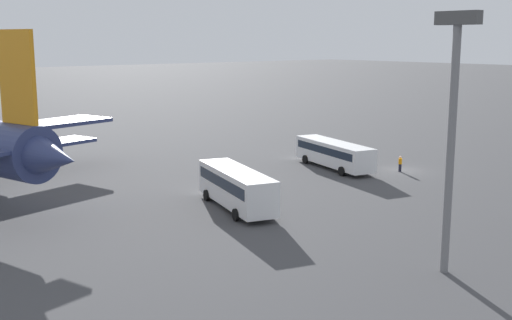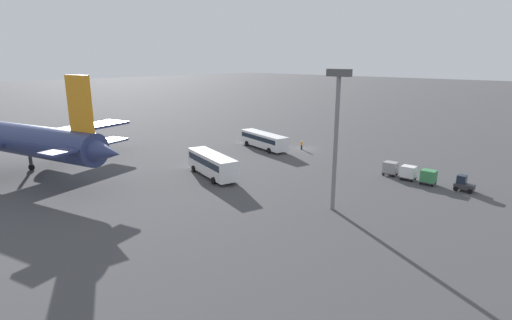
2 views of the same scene
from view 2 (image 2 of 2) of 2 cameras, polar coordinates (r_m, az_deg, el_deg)
ground_plane at (r=78.02m, az=6.68°, el=1.62°), size 600.00×600.00×0.00m
airplane at (r=70.54m, az=-32.51°, el=2.79°), size 48.72×42.60×15.05m
shuttle_bus_near at (r=77.27m, az=1.10°, el=2.97°), size 12.67×5.62×3.01m
shuttle_bus_far at (r=59.24m, az=-6.31°, el=-0.44°), size 11.88×5.94×3.37m
baggage_tug at (r=59.37m, az=27.51°, el=-3.06°), size 2.47×1.74×2.10m
worker_person at (r=77.09m, az=6.53°, el=2.14°), size 0.38×0.38×1.74m
cargo_cart_green at (r=60.13m, az=23.43°, el=-2.15°), size 2.09×1.80×2.06m
cargo_cart_white at (r=61.32m, az=20.96°, el=-1.61°), size 2.09×1.80×2.06m
cargo_cart_grey at (r=62.77m, az=18.66°, el=-1.05°), size 2.09×1.80×2.06m
light_pole at (r=45.00m, az=11.42°, el=4.93°), size 2.80×0.70×15.93m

